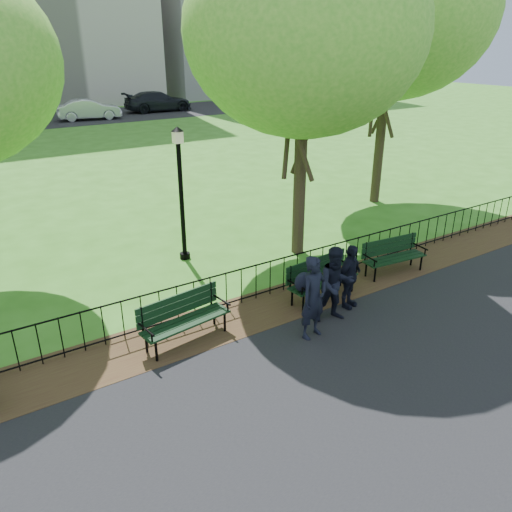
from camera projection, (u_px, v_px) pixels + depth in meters
ground at (331, 329)px, 10.58m from camera, size 120.00×120.00×0.00m
asphalt_path at (471, 424)px, 7.96m from camera, size 60.00×9.20×0.01m
dirt_strip at (289, 300)px, 11.73m from camera, size 60.00×1.60×0.01m
far_street at (25, 122)px, 37.54m from camera, size 70.00×9.00×0.01m
iron_fence at (277, 274)px, 11.92m from camera, size 24.06×0.06×1.00m
park_bench_main at (313, 277)px, 11.40m from camera, size 1.93×0.74×1.06m
park_bench_left_a at (183, 314)px, 9.98m from camera, size 1.94×0.83×1.07m
park_bench_right_a at (393, 252)px, 12.96m from camera, size 1.82×0.73×1.01m
lamppost at (181, 190)px, 13.24m from camera, size 0.33×0.33×3.64m
tree_near_e at (305, 31)px, 12.17m from camera, size 6.03×6.03×8.41m
tree_mid_e at (393, 10)px, 16.42m from camera, size 6.76×6.76×9.42m
person_left at (314, 298)px, 10.00m from camera, size 0.71×0.53×1.77m
person_mid at (336, 285)px, 10.61m from camera, size 0.92×0.67×1.69m
person_right at (349, 277)px, 11.18m from camera, size 0.95×0.60×1.51m
sedan_silver at (89, 109)px, 38.10m from camera, size 4.86×2.27×1.54m
sedan_dark at (158, 101)px, 42.59m from camera, size 5.81×2.57×1.66m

